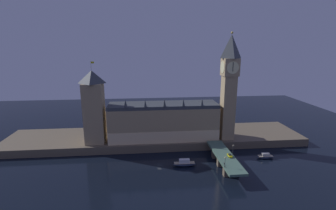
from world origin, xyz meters
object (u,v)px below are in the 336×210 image
Objects in this scene: car_southbound_lead at (230,155)px; boat_downstream at (265,156)px; victoria_tower at (94,107)px; street_lamp_mid at (233,149)px; clock_tower at (229,84)px; street_lamp_near at (225,161)px; boat_upstream at (184,164)px; pedestrian_near_rail at (224,164)px.

boat_downstream is (27.75, 9.68, -6.55)m from car_southbound_lead.
victoria_tower is 94.90m from street_lamp_mid.
clock_tower is at bearing 74.85° from car_southbound_lead.
victoria_tower reaches higher than boat_downstream.
boat_upstream is (-19.38, 16.83, -9.33)m from street_lamp_near.
pedestrian_near_rail is at bearing 79.98° from street_lamp_near.
pedestrian_near_rail is 40.29m from boat_downstream.
street_lamp_mid is (9.76, 14.72, 0.19)m from street_lamp_near.
boat_downstream is at bearing 32.27° from street_lamp_near.
clock_tower is 1.34× the size of victoria_tower.
street_lamp_near is at bearing -109.47° from clock_tower.
victoria_tower is 92.63m from pedestrian_near_rail.
street_lamp_near is at bearing -31.80° from victoria_tower.
street_lamp_mid is at bearing -4.14° from boat_upstream.
victoria_tower reaches higher than street_lamp_near.
street_lamp_mid is (2.64, 2.38, 3.30)m from car_southbound_lead.
street_lamp_mid is at bearing -163.80° from boat_downstream.
clock_tower reaches higher than car_southbound_lead.
street_lamp_near is (-16.13, -45.65, -34.41)m from clock_tower.
car_southbound_lead is at bearing -22.83° from victoria_tower.
boat_upstream is (-26.50, 4.49, -6.22)m from car_southbound_lead.
clock_tower is at bearing 78.35° from street_lamp_mid.
victoria_tower is 94.12m from car_southbound_lead.
street_lamp_mid is (-6.38, -30.93, -34.22)m from clock_tower.
street_lamp_near reaches higher than pedestrian_near_rail.
street_lamp_mid is 0.59× the size of boat_downstream.
boat_downstream is (18.73, -23.63, -44.07)m from clock_tower.
victoria_tower is 8.73× the size of street_lamp_mid.
clock_tower is at bearing 70.06° from pedestrian_near_rail.
car_southbound_lead is 12.11m from pedestrian_near_rail.
boat_downstream is (34.87, 22.02, -9.66)m from street_lamp_near.
car_southbound_lead is (84.14, -35.42, -22.91)m from victoria_tower.
boat_upstream is (-29.13, 2.11, -9.52)m from street_lamp_mid.
victoria_tower is 3.95× the size of boat_upstream.
street_lamp_mid is at bearing 56.47° from street_lamp_near.
boat_upstream is at bearing -28.22° from victoria_tower.
pedestrian_near_rail is at bearing -109.94° from clock_tower.
clock_tower is at bearing 128.41° from boat_downstream.
victoria_tower is 71.61m from boat_upstream.
clock_tower is 59.40m from street_lamp_near.
street_lamp_near reaches higher than boat_downstream.
car_southbound_lead is at bearing -137.93° from street_lamp_mid.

